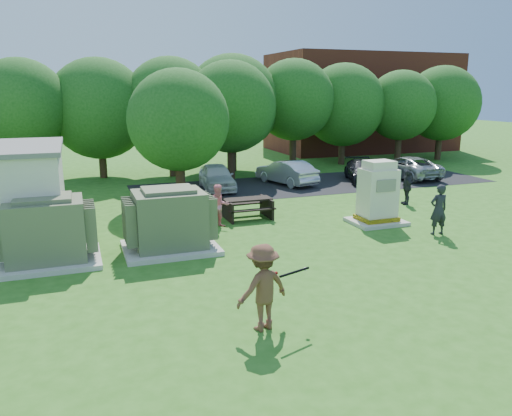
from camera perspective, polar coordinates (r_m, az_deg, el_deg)
name	(u,v)px	position (r m, az deg, el deg)	size (l,w,h in m)	color
ground	(308,289)	(13.41, 5.92, -9.17)	(120.00, 120.00, 0.00)	#2D6619
brick_building	(361,103)	(44.78, 11.92, 11.70)	(15.00, 8.00, 8.00)	maroon
parking_strip	(316,183)	(28.07, 6.83, 2.80)	(20.00, 6.00, 0.01)	#232326
transformer_left	(46,232)	(16.18, -22.85, -2.58)	(3.00, 2.40, 2.07)	beige
transformer_right	(170,221)	(16.38, -9.86, -1.52)	(3.00, 2.40, 2.07)	beige
generator_cabinet	(378,196)	(19.93, 13.73, 1.31)	(2.03, 1.66, 2.48)	beige
picnic_table	(247,206)	(20.25, -0.99, 0.25)	(1.95, 1.46, 0.83)	black
batter	(263,287)	(10.90, 0.77, -9.06)	(1.25, 0.72, 1.94)	brown
person_by_generator	(439,210)	(19.06, 20.14, -0.18)	(0.67, 0.44, 1.85)	black
person_at_picnic	(219,206)	(18.92, -4.23, 0.22)	(0.80, 0.63, 1.65)	pink
person_walking_right	(407,187)	(23.71, 16.84, 2.28)	(0.92, 0.38, 1.57)	#27272C
car_white	(217,177)	(26.20, -4.51, 3.59)	(1.59, 3.96, 1.35)	silver
car_silver_a	(286,172)	(27.70, 3.48, 4.12)	(1.41, 4.04, 1.33)	silver
car_dark	(363,171)	(29.08, 12.15, 4.16)	(1.69, 4.15, 1.20)	black
car_silver_b	(407,167)	(30.95, 16.84, 4.50)	(2.12, 4.60, 1.28)	#A4A4A9
batting_equipment	(292,272)	(10.98, 4.14, -7.30)	(1.02, 0.49, 0.16)	black
tree_row	(200,106)	(30.50, -6.36, 11.51)	(41.30, 13.30, 7.30)	#47301E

